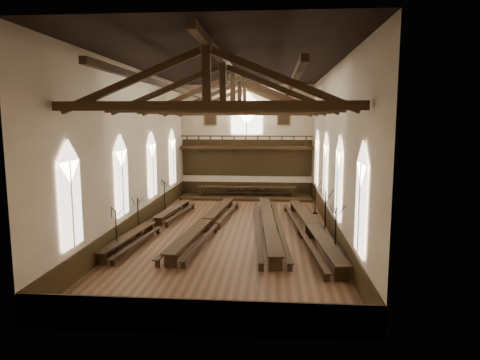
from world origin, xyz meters
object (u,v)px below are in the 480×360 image
Objects in this scene: candelabrum_left_near at (117,240)px; candelabrum_left_far at (165,203)px; dais at (246,197)px; candelabrum_right_near at (335,243)px; refectory_row_b at (207,222)px; candelabrum_right_mid at (325,222)px; refectory_row_a at (154,222)px; refectory_row_c at (268,222)px; high_table at (247,188)px; refectory_row_d at (311,227)px; candelabrum_left_mid at (138,224)px; candelabrum_right_far at (315,204)px.

candelabrum_left_far is at bearing 90.00° from candelabrum_left_near.
candelabrum_right_near is at bearing -71.63° from dais.
candelabrum_right_mid is at bearing -5.99° from refectory_row_b.
refectory_row_c is (7.13, 0.35, 0.08)m from refectory_row_a.
refectory_row_a is at bearing 177.06° from candelabrum_right_mid.
candelabrum_right_near reaches higher than refectory_row_c.
high_table is at bearing 81.44° from refectory_row_b.
refectory_row_c is at bearing 2.77° from refectory_row_a.
refectory_row_d reaches higher than refectory_row_b.
candelabrum_right_mid is at bearing -65.77° from high_table.
refectory_row_d reaches higher than refectory_row_a.
candelabrum_left_mid is 0.82× the size of candelabrum_right_mid.
candelabrum_left_mid is (-0.00, 3.55, -0.03)m from candelabrum_left_near.
refectory_row_c is (3.79, 0.13, 0.03)m from refectory_row_b.
candelabrum_left_near is at bearing -108.91° from dais.
refectory_row_d is (6.36, -0.93, 0.02)m from refectory_row_b.
refectory_row_b is 1.28× the size of dais.
candelabrum_left_near is at bearing -90.00° from candelabrum_left_far.
candelabrum_left_near is at bearing -158.09° from refectory_row_d.
refectory_row_a is at bearing -113.56° from high_table.
refectory_row_a is 1.45m from candelabrum_left_mid.
refectory_row_d is (2.57, -1.07, -0.00)m from refectory_row_c.
dais is 3.95× the size of candelabrum_right_mid.
refectory_row_a is at bearing -151.82° from candelabrum_right_far.
refectory_row_a is at bearing 66.03° from candelabrum_left_mid.
candelabrum_left_mid is (-0.58, -1.31, 0.22)m from refectory_row_a.
refectory_row_d is at bearing -4.26° from refectory_row_a.
candelabrum_right_far is at bearing 57.39° from refectory_row_c.
candelabrum_right_near is (7.18, -5.06, 0.29)m from refectory_row_b.
candelabrum_left_near is 11.91m from candelabrum_right_mid.
refectory_row_c reaches higher than dais.
high_table reaches higher than refectory_row_b.
high_table is at bearing 49.73° from candelabrum_left_far.
candelabrum_left_far reaches higher than dais.
refectory_row_d is 10.31m from candelabrum_left_mid.
high_table is (-2.08, 11.25, 0.33)m from refectory_row_c.
candelabrum_left_mid is 0.85× the size of candelabrum_right_near.
refectory_row_d is 11.75m from candelabrum_left_far.
candelabrum_right_mid is at bearing -90.00° from candelabrum_right_far.
candelabrum_left_near is 3.55m from candelabrum_left_mid.
candelabrum_right_mid reaches higher than refectory_row_c.
refectory_row_c reaches higher than refectory_row_a.
candelabrum_left_near reaches higher than refectory_row_b.
candelabrum_right_far is (5.46, -5.96, 0.62)m from dais.
candelabrum_left_near is at bearing -90.00° from candelabrum_left_mid.
candelabrum_right_mid is at bearing -14.68° from refectory_row_c.
candelabrum_right_mid reaches higher than candelabrum_left_far.
refectory_row_d is 5.16× the size of candelabrum_right_mid.
refectory_row_b is 5.79× the size of candelabrum_left_far.
candelabrum_left_near reaches higher than refectory_row_d.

